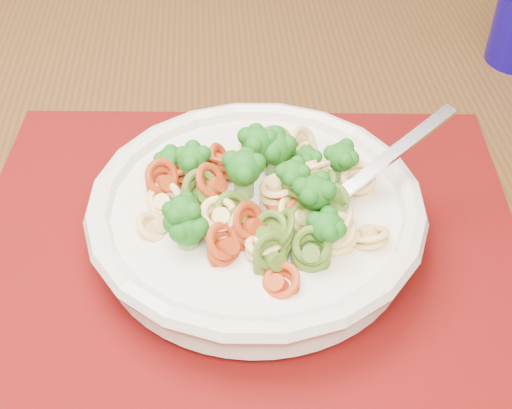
# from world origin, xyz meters

# --- Properties ---
(dining_table) EXTENTS (1.75, 1.34, 0.73)m
(dining_table) POSITION_xyz_m (0.00, 0.54, 0.64)
(dining_table) COLOR #4E3216
(dining_table) RESTS_ON ground
(placemat) EXTENTS (0.49, 0.40, 0.00)m
(placemat) POSITION_xyz_m (0.00, 0.39, 0.73)
(placemat) COLOR #5C0E03
(placemat) RESTS_ON dining_table
(pasta_bowl) EXTENTS (0.26, 0.26, 0.05)m
(pasta_bowl) POSITION_xyz_m (0.01, 0.39, 0.76)
(pasta_bowl) COLOR silver
(pasta_bowl) RESTS_ON placemat
(pasta_broccoli_heap) EXTENTS (0.22, 0.22, 0.06)m
(pasta_broccoli_heap) POSITION_xyz_m (0.01, 0.39, 0.78)
(pasta_broccoli_heap) COLOR #F2CB77
(pasta_broccoli_heap) RESTS_ON pasta_bowl
(fork) EXTENTS (0.15, 0.14, 0.08)m
(fork) POSITION_xyz_m (0.06, 0.38, 0.77)
(fork) COLOR silver
(fork) RESTS_ON pasta_bowl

